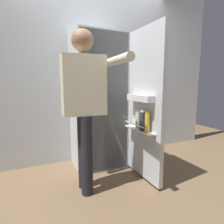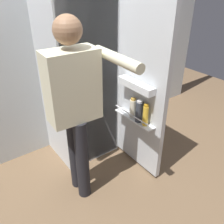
% 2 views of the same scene
% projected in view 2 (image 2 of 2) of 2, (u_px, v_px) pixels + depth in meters
% --- Properties ---
extents(ground_plane, '(6.85, 6.85, 0.00)m').
position_uv_depth(ground_plane, '(108.00, 171.00, 2.66)').
color(ground_plane, brown).
extents(kitchen_wall, '(4.40, 0.10, 2.65)m').
position_uv_depth(kitchen_wall, '(61.00, 34.00, 2.61)').
color(kitchen_wall, silver).
rests_on(kitchen_wall, ground_plane).
extents(refrigerator, '(0.71, 1.22, 1.78)m').
position_uv_depth(refrigerator, '(84.00, 82.00, 2.57)').
color(refrigerator, silver).
rests_on(refrigerator, ground_plane).
extents(person, '(0.53, 0.75, 1.66)m').
position_uv_depth(person, '(75.00, 100.00, 1.96)').
color(person, black).
rests_on(person, ground_plane).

